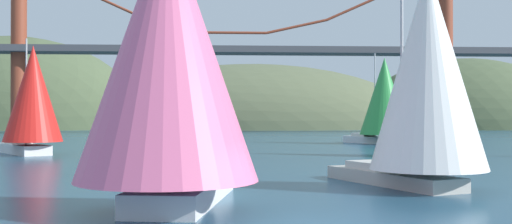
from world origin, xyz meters
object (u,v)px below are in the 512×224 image
at_px(sailboat_white_mainsail, 426,74).
at_px(sailboat_green_sail, 384,98).
at_px(sailboat_navy_sail, 408,103).
at_px(channel_buoy, 406,162).
at_px(sailboat_pink_spinnaker, 168,57).
at_px(sailboat_red_spinnaker, 32,98).

bearing_deg(sailboat_white_mainsail, sailboat_green_sail, 77.28).
distance_m(sailboat_navy_sail, sailboat_white_mainsail, 22.21).
height_order(sailboat_green_sail, channel_buoy, sailboat_green_sail).
distance_m(sailboat_pink_spinnaker, channel_buoy, 21.35).
bearing_deg(channel_buoy, sailboat_navy_sail, 71.79).
height_order(sailboat_navy_sail, sailboat_pink_spinnaker, sailboat_pink_spinnaker).
height_order(sailboat_pink_spinnaker, sailboat_white_mainsail, sailboat_pink_spinnaker).
bearing_deg(channel_buoy, sailboat_white_mainsail, -102.52).
bearing_deg(sailboat_green_sail, sailboat_navy_sail, -99.94).
height_order(sailboat_white_mainsail, sailboat_green_sail, sailboat_white_mainsail).
relative_size(sailboat_navy_sail, sailboat_green_sail, 0.78).
distance_m(sailboat_navy_sail, sailboat_pink_spinnaker, 31.60).
distance_m(sailboat_white_mainsail, sailboat_green_sail, 43.55).
bearing_deg(sailboat_green_sail, sailboat_pink_spinnaker, -112.78).
relative_size(sailboat_white_mainsail, channel_buoy, 4.18).
distance_m(sailboat_red_spinnaker, channel_buoy, 30.55).
bearing_deg(sailboat_navy_sail, channel_buoy, -108.21).
xyz_separation_m(sailboat_navy_sail, channel_buoy, (-3.51, -10.68, -3.84)).
bearing_deg(sailboat_green_sail, sailboat_red_spinnaker, -152.41).
relative_size(sailboat_navy_sail, sailboat_red_spinnaker, 0.85).
bearing_deg(sailboat_navy_sail, sailboat_white_mainsail, -105.40).
relative_size(sailboat_pink_spinnaker, sailboat_white_mainsail, 1.01).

